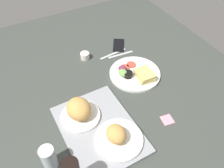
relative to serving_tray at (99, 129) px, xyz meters
The scene contains 11 objects.
ground_plane 28.08cm from the serving_tray, 48.67° to the right, with size 190.00×150.00×3.00cm, color #383D38.
serving_tray is the anchor object (origin of this frame).
bread_plate_near 11.19cm from the serving_tray, 154.66° to the right, with size 21.94×21.94×8.25cm.
bread_plate_far 12.80cm from the serving_tray, 26.14° to the left, with size 19.12×19.12×10.39cm.
plate_with_salad 42.16cm from the serving_tray, 55.80° to the right, with size 29.59×29.59×5.40cm.
drinking_glass 26.57cm from the serving_tray, 103.19° to the left, with size 6.15×6.15×12.42cm, color silver.
espresso_cup 54.27cm from the serving_tray, 16.81° to the right, with size 5.60×5.60×4.00cm, color silver.
fork 57.93cm from the serving_tray, 40.05° to the right, with size 17.00×1.40×0.50cm, color #B7B7BC.
knife 57.87cm from the serving_tray, 35.10° to the right, with size 19.00×1.40×0.50cm, color #B7B7BC.
cell_phone 67.36cm from the serving_tray, 37.38° to the right, with size 14.40×7.20×0.80cm, color black.
sticky_note 33.88cm from the serving_tray, 108.18° to the right, with size 5.60×5.60×0.12cm, color pink.
Camera 1 is at (-75.57, 44.81, 94.95)cm, focal length 37.56 mm.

